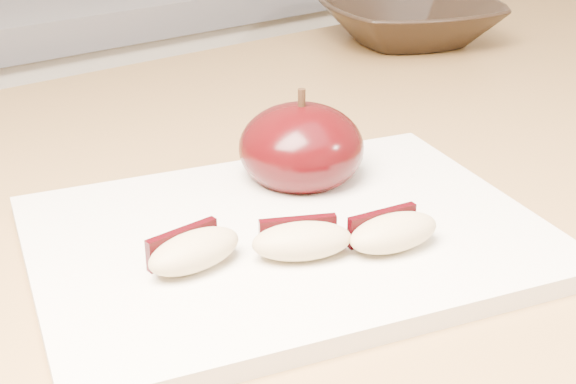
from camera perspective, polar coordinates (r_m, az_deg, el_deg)
back_cabinet at (r=1.36m, az=-19.02°, el=-5.76°), size 2.40×0.62×0.94m
cutting_board at (r=0.49m, az=-0.00°, el=-3.27°), size 0.35×0.30×0.01m
apple_half at (r=0.55m, az=0.95°, el=3.18°), size 0.09×0.09×0.07m
apple_wedge_a at (r=0.45m, az=-6.76°, el=-4.13°), size 0.06×0.03×0.02m
apple_wedge_b at (r=0.46m, az=0.96°, el=-3.43°), size 0.06×0.05×0.02m
apple_wedge_c at (r=0.47m, az=7.43°, el=-2.82°), size 0.06×0.04×0.02m
bowl at (r=0.96m, az=8.55°, el=11.97°), size 0.26×0.26×0.05m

